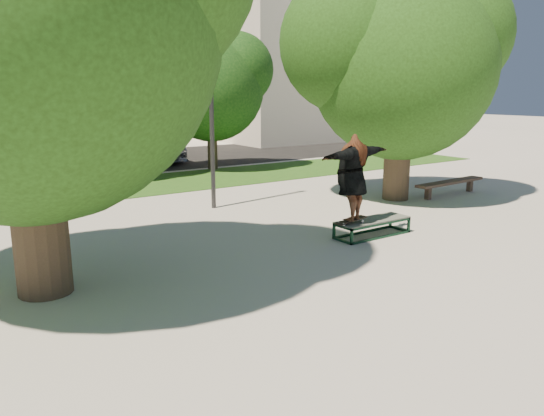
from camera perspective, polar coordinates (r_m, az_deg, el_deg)
ground at (r=10.02m, az=2.47°, el=-5.76°), size 120.00×120.00×0.00m
grass_strip at (r=18.63m, az=-12.92°, el=2.51°), size 30.00×4.00×0.02m
asphalt_strip at (r=24.46m, az=-20.85°, el=4.32°), size 40.00×8.00×0.01m
tree_right at (r=15.84m, az=13.40°, el=15.64°), size 6.24×5.33×6.51m
bg_tree_mid at (r=20.22m, az=-21.97°, el=14.12°), size 5.76×4.92×6.24m
bg_tree_right at (r=21.69m, az=-6.85°, el=13.35°), size 5.04×4.31×5.43m
lamppost at (r=14.27m, az=-6.58°, el=12.47°), size 0.25×0.15×6.11m
side_building at (r=37.95m, az=4.19°, el=13.77°), size 15.00×10.00×8.00m
grind_box at (r=11.90m, az=10.73°, el=-2.06°), size 1.80×0.60×0.38m
skater_rig at (r=11.22m, az=8.63°, el=3.26°), size 2.32×1.09×1.90m
bench at (r=17.10m, az=18.62°, el=2.55°), size 2.94×0.53×0.45m
car_grey at (r=22.51m, az=-23.15°, el=5.25°), size 3.14×5.28×1.38m
car_silver_b at (r=25.18m, az=-14.06°, el=6.83°), size 2.98×5.84×1.62m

